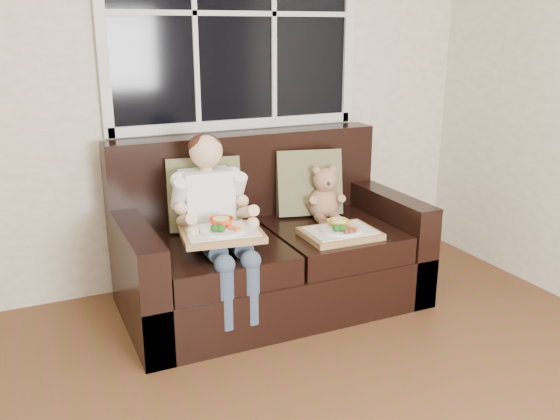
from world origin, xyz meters
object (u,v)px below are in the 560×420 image
child (213,208)px  tray_left (222,232)px  teddy_bear (324,197)px  tray_right (340,232)px  loveseat (267,251)px

child → tray_left: 0.19m
teddy_bear → tray_right: bearing=-92.1°
child → tray_left: size_ratio=2.01×
teddy_bear → tray_right: size_ratio=0.83×
tray_left → tray_right: bearing=7.5°
teddy_bear → tray_left: teddy_bear is taller
loveseat → tray_right: 0.47m
child → tray_left: (-0.02, -0.18, -0.08)m
tray_left → child: bearing=93.0°
loveseat → tray_right: bearing=-44.1°
child → teddy_bear: size_ratio=2.62×
child → tray_left: bearing=-95.1°
tray_right → tray_left: bearing=-179.7°
loveseat → teddy_bear: size_ratio=4.98×
loveseat → teddy_bear: bearing=4.7°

